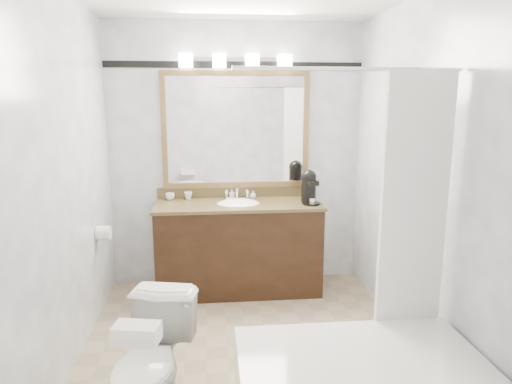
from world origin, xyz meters
TOP-DOWN VIEW (x-y plane):
  - room at (0.00, 0.00)m, footprint 2.42×2.62m
  - vanity at (0.00, 1.02)m, footprint 1.53×0.58m
  - mirror at (0.00, 1.28)m, footprint 1.40×0.04m
  - vanity_light_bar at (0.00, 1.23)m, footprint 1.02×0.14m
  - accent_stripe at (0.00, 1.29)m, footprint 2.40×0.01m
  - bathtub at (0.55, -0.90)m, footprint 1.30×0.75m
  - tp_roll at (-1.14, 0.66)m, footprint 0.11×0.12m
  - toilet at (-0.59, -0.76)m, footprint 0.53×0.75m
  - tissue_box at (-0.59, -1.12)m, footprint 0.23×0.15m
  - coffee_maker at (0.64, 0.94)m, footprint 0.16×0.20m
  - cup_left at (-0.64, 1.22)m, footprint 0.09×0.09m
  - cup_right at (-0.47, 1.23)m, footprint 0.08×0.08m
  - soap_bottle_a at (-0.05, 1.21)m, footprint 0.05×0.05m
  - soap_bottle_b at (0.16, 1.20)m, footprint 0.06×0.06m
  - soap_bar at (-0.07, 1.13)m, footprint 0.08×0.06m

SIDE VIEW (x-z plane):
  - bathtub at x=0.55m, z-range -0.70..1.26m
  - toilet at x=-0.59m, z-range 0.00..0.70m
  - vanity at x=0.00m, z-range -0.04..0.93m
  - tp_roll at x=-1.14m, z-range 0.64..0.76m
  - tissue_box at x=-0.59m, z-range 0.70..0.78m
  - soap_bar at x=-0.07m, z-range 0.85..0.87m
  - cup_left at x=-0.64m, z-range 0.85..0.92m
  - cup_right at x=-0.47m, z-range 0.85..0.92m
  - soap_bottle_b at x=0.16m, z-range 0.85..0.92m
  - soap_bottle_a at x=-0.05m, z-range 0.85..0.94m
  - coffee_maker at x=0.64m, z-range 0.85..1.17m
  - room at x=0.00m, z-range -0.01..2.51m
  - mirror at x=0.00m, z-range 0.95..2.05m
  - accent_stripe at x=0.00m, z-range 2.07..2.13m
  - vanity_light_bar at x=0.00m, z-range 2.07..2.19m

